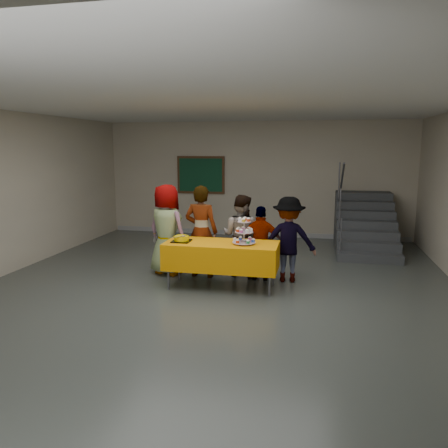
# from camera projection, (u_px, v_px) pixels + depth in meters

# --- Properties ---
(room_shell) EXTENTS (10.00, 10.04, 3.02)m
(room_shell) POSITION_uv_depth(u_px,v_px,m) (210.00, 161.00, 6.54)
(room_shell) COLOR #4C514C
(room_shell) RESTS_ON ground
(bake_table) EXTENTS (1.88, 0.78, 0.77)m
(bake_table) POSITION_uv_depth(u_px,v_px,m) (221.00, 255.00, 7.28)
(bake_table) COLOR #595960
(bake_table) RESTS_ON ground
(cupcake_stand) EXTENTS (0.38, 0.38, 0.44)m
(cupcake_stand) POSITION_uv_depth(u_px,v_px,m) (244.00, 233.00, 7.11)
(cupcake_stand) COLOR silver
(cupcake_stand) RESTS_ON bake_table
(bear_cake) EXTENTS (0.32, 0.36, 0.12)m
(bear_cake) POSITION_uv_depth(u_px,v_px,m) (181.00, 238.00, 7.32)
(bear_cake) COLOR black
(bear_cake) RESTS_ON bake_table
(schoolchild_a) EXTENTS (0.95, 0.79, 1.67)m
(schoolchild_a) POSITION_uv_depth(u_px,v_px,m) (167.00, 230.00, 8.03)
(schoolchild_a) COLOR slate
(schoolchild_a) RESTS_ON ground
(schoolchild_b) EXTENTS (0.64, 0.45, 1.67)m
(schoolchild_b) POSITION_uv_depth(u_px,v_px,m) (201.00, 231.00, 7.87)
(schoolchild_b) COLOR slate
(schoolchild_b) RESTS_ON ground
(schoolchild_c) EXTENTS (0.85, 0.73, 1.50)m
(schoolchild_c) POSITION_uv_depth(u_px,v_px,m) (241.00, 236.00, 7.92)
(schoolchild_c) COLOR slate
(schoolchild_c) RESTS_ON ground
(schoolchild_d) EXTENTS (0.79, 0.36, 1.32)m
(schoolchild_d) POSITION_uv_depth(u_px,v_px,m) (261.00, 243.00, 7.68)
(schoolchild_d) COLOR slate
(schoolchild_d) RESTS_ON ground
(schoolchild_e) EXTENTS (1.01, 0.63, 1.50)m
(schoolchild_e) POSITION_uv_depth(u_px,v_px,m) (288.00, 239.00, 7.60)
(schoolchild_e) COLOR slate
(schoolchild_e) RESTS_ON ground
(staircase) EXTENTS (1.30, 2.40, 2.04)m
(staircase) POSITION_uv_depth(u_px,v_px,m) (364.00, 227.00, 10.22)
(staircase) COLOR #424447
(staircase) RESTS_ON ground
(noticeboard) EXTENTS (1.30, 0.05, 1.00)m
(noticeboard) POSITION_uv_depth(u_px,v_px,m) (201.00, 175.00, 11.70)
(noticeboard) COLOR #472B16
(noticeboard) RESTS_ON ground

